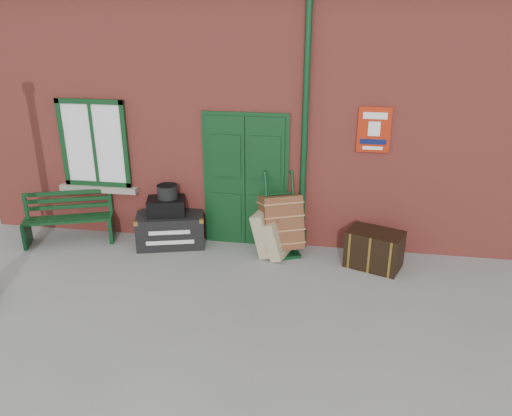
% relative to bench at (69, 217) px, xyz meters
% --- Properties ---
extents(ground, '(80.00, 80.00, 0.00)m').
position_rel_bench_xyz_m(ground, '(3.32, -1.04, -0.45)').
color(ground, gray).
rests_on(ground, ground).
extents(station_building, '(10.30, 4.30, 4.36)m').
position_rel_bench_xyz_m(station_building, '(3.32, 2.45, 1.71)').
color(station_building, '#AF4338').
rests_on(station_building, ground).
extents(bench, '(1.52, 0.91, 0.90)m').
position_rel_bench_xyz_m(bench, '(0.00, 0.00, 0.00)').
color(bench, '#0D3216').
rests_on(bench, ground).
extents(houdini_trunk, '(1.24, 0.89, 0.56)m').
position_rel_bench_xyz_m(houdini_trunk, '(1.77, 0.14, -0.17)').
color(houdini_trunk, black).
rests_on(houdini_trunk, ground).
extents(strongbox, '(0.71, 0.59, 0.28)m').
position_rel_bench_xyz_m(strongbox, '(1.72, 0.14, 0.25)').
color(strongbox, black).
rests_on(strongbox, houdini_trunk).
extents(hatbox, '(0.41, 0.41, 0.22)m').
position_rel_bench_xyz_m(hatbox, '(1.75, 0.17, 0.50)').
color(hatbox, black).
rests_on(hatbox, strongbox).
extents(suitcase_back, '(0.51, 0.60, 0.75)m').
position_rel_bench_xyz_m(suitcase_back, '(3.42, 0.06, -0.08)').
color(suitcase_back, tan).
rests_on(suitcase_back, ground).
extents(suitcase_front, '(0.46, 0.54, 0.65)m').
position_rel_bench_xyz_m(suitcase_front, '(3.60, -0.04, -0.13)').
color(suitcase_front, tan).
rests_on(suitcase_front, ground).
extents(porter_trolley, '(0.85, 0.88, 1.31)m').
position_rel_bench_xyz_m(porter_trolley, '(3.65, 0.18, 0.05)').
color(porter_trolley, '#0D371A').
rests_on(porter_trolley, ground).
extents(dark_trunk, '(0.95, 0.79, 0.59)m').
position_rel_bench_xyz_m(dark_trunk, '(5.15, -0.11, -0.16)').
color(dark_trunk, black).
rests_on(dark_trunk, ground).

